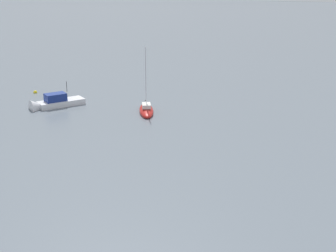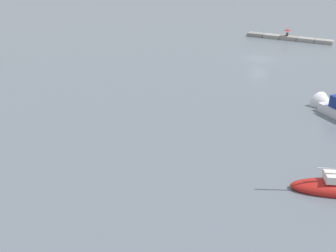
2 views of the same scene
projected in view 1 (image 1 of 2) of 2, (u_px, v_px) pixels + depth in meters
sailboat_red_far at (146, 110)px, 70.02m from camera, size 6.94×4.61×9.46m
motorboat_white_far at (53, 104)px, 72.66m from camera, size 7.74×6.70×4.43m
mooring_buoy_near at (35, 92)px, 80.66m from camera, size 0.60×0.60×0.60m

